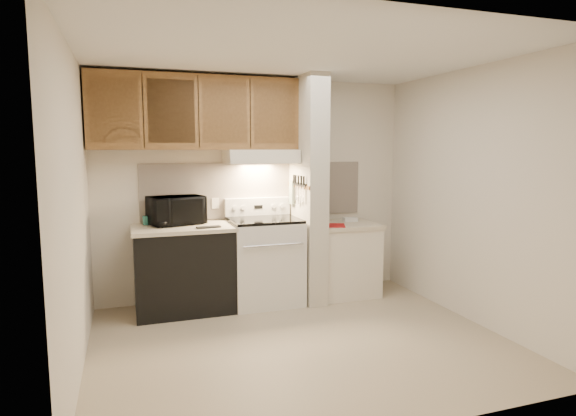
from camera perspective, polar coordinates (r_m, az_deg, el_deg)
name	(u,v)px	position (r m, az deg, el deg)	size (l,w,h in m)	color
floor	(300,341)	(4.47, 1.47, -15.49)	(3.60, 3.60, 0.00)	tan
ceiling	(301,53)	(4.20, 1.58, 17.85)	(3.60, 3.60, 0.00)	white
wall_back	(256,189)	(5.58, -3.82, 2.30)	(3.60, 0.02, 2.50)	beige
wall_left	(74,211)	(3.92, -24.03, -0.37)	(0.02, 3.00, 2.50)	beige
wall_right	(472,196)	(5.06, 21.02, 1.34)	(0.02, 3.00, 2.50)	beige
backsplash	(256,190)	(5.57, -3.78, 2.14)	(2.60, 0.02, 0.63)	white
range_body	(265,262)	(5.37, -2.79, -6.42)	(0.76, 0.65, 0.92)	silver
oven_window	(273,265)	(5.07, -1.81, -6.78)	(0.50, 0.01, 0.30)	black
oven_handle	(274,245)	(4.99, -1.69, -4.43)	(0.02, 0.02, 0.65)	silver
cooktop	(264,220)	(5.28, -2.83, -1.41)	(0.74, 0.64, 0.03)	black
range_backguard	(257,206)	(5.54, -3.64, 0.19)	(0.76, 0.08, 0.20)	silver
range_display	(258,207)	(5.50, -3.53, 0.14)	(0.10, 0.01, 0.04)	black
range_knob_left_outer	(234,208)	(5.43, -6.37, 0.02)	(0.05, 0.05, 0.02)	silver
range_knob_left_inner	(243,207)	(5.45, -5.34, 0.06)	(0.05, 0.05, 0.02)	silver
range_knob_right_inner	(274,206)	(5.55, -1.72, 0.21)	(0.05, 0.05, 0.02)	silver
range_knob_right_outer	(282,206)	(5.58, -0.74, 0.25)	(0.05, 0.05, 0.02)	silver
dishwasher_front	(184,270)	(5.23, -12.22, -7.25)	(1.00, 0.63, 0.87)	black
left_countertop	(183,228)	(5.13, -12.35, -2.33)	(1.04, 0.67, 0.04)	beige
spoon_rest	(209,227)	(4.96, -9.39, -2.24)	(0.24, 0.08, 0.02)	black
teal_jar	(147,220)	(5.31, -16.39, -1.40)	(0.09, 0.09, 0.09)	#1F6259
outlet	(215,203)	(5.46, -8.61, 0.55)	(0.08, 0.01, 0.12)	silver
microwave	(176,210)	(5.24, -13.12, -0.26)	(0.55, 0.37, 0.30)	black
partition_pillar	(308,190)	(5.40, 2.38, 2.15)	(0.22, 0.70, 2.50)	beige
pillar_trim	(298,186)	(5.36, 1.23, 2.65)	(0.01, 0.70, 0.04)	brown
knife_strip	(299,184)	(5.31, 1.35, 2.82)	(0.02, 0.42, 0.04)	black
knife_blade_a	(303,195)	(5.17, 1.82, 1.59)	(0.01, 0.04, 0.16)	silver
knife_handle_a	(304,181)	(5.14, 1.88, 3.24)	(0.02, 0.02, 0.10)	black
knife_blade_b	(300,195)	(5.25, 1.48, 1.57)	(0.01, 0.04, 0.18)	silver
knife_handle_b	(301,180)	(5.21, 1.58, 3.30)	(0.02, 0.02, 0.10)	black
knife_blade_c	(298,195)	(5.32, 1.20, 1.54)	(0.01, 0.04, 0.20)	silver
knife_handle_c	(298,180)	(5.29, 1.25, 3.36)	(0.02, 0.02, 0.10)	black
knife_blade_d	(296,193)	(5.37, 0.99, 1.81)	(0.01, 0.04, 0.16)	silver
knife_handle_d	(296,179)	(5.38, 0.92, 3.42)	(0.02, 0.02, 0.10)	black
knife_blade_e	(294,193)	(5.46, 0.66, 1.79)	(0.01, 0.04, 0.18)	silver
knife_handle_e	(294,179)	(5.44, 0.69, 3.46)	(0.02, 0.02, 0.10)	black
oven_mitt	(292,192)	(5.52, 0.47, 1.88)	(0.03, 0.11, 0.27)	gray
right_cab_base	(344,260)	(5.72, 6.67, -6.20)	(0.70, 0.60, 0.81)	silver
right_countertop	(345,225)	(5.63, 6.73, -1.99)	(0.74, 0.64, 0.04)	beige
red_folder	(336,225)	(5.42, 5.70, -2.07)	(0.20, 0.27, 0.01)	#A81414
white_box	(350,219)	(5.78, 7.38, -1.35)	(0.16, 0.11, 0.04)	white
range_hood	(261,156)	(5.35, -3.24, 6.12)	(0.78, 0.44, 0.15)	silver
hood_lip	(266,161)	(5.14, -2.61, 5.58)	(0.78, 0.04, 0.06)	silver
upper_cabinets	(196,113)	(5.26, -10.81, 11.00)	(2.18, 0.33, 0.77)	brown
cab_door_a	(114,110)	(5.05, -19.94, 10.87)	(0.46, 0.01, 0.63)	brown
cab_gap_a	(143,111)	(5.05, -16.80, 10.99)	(0.01, 0.01, 0.73)	black
cab_door_b	(171,111)	(5.07, -13.66, 11.08)	(0.46, 0.01, 0.63)	brown
cab_gap_b	(199,112)	(5.10, -10.55, 11.13)	(0.01, 0.01, 0.73)	black
cab_door_c	(225,113)	(5.15, -7.50, 11.15)	(0.46, 0.01, 0.63)	brown
cab_gap_c	(250,113)	(5.21, -4.50, 11.15)	(0.01, 0.01, 0.73)	black
cab_door_d	(275,114)	(5.28, -1.58, 11.11)	(0.46, 0.01, 0.63)	brown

